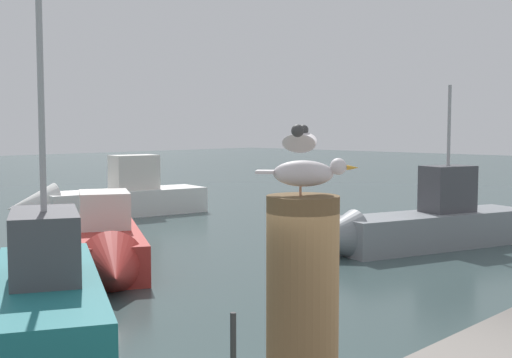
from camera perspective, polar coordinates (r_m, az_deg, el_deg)
name	(u,v)px	position (r m, az deg, el deg)	size (l,w,h in m)	color
mooring_post	(302,326)	(2.65, 3.98, -12.40)	(0.28, 0.28, 1.01)	brown
seagull	(304,162)	(2.54, 4.15, 1.48)	(0.50, 0.43, 0.27)	tan
boat_white	(104,200)	(21.29, -12.86, -1.73)	(6.38, 2.61, 2.15)	silver
boat_red	(107,246)	(13.52, -12.65, -5.59)	(3.97, 5.57, 1.67)	#B72D28
boat_teal	(46,292)	(9.65, -17.53, -9.16)	(3.76, 5.58, 5.10)	#1E7075
boat_grey	(417,226)	(15.82, 13.63, -3.92)	(6.07, 3.02, 3.92)	gray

